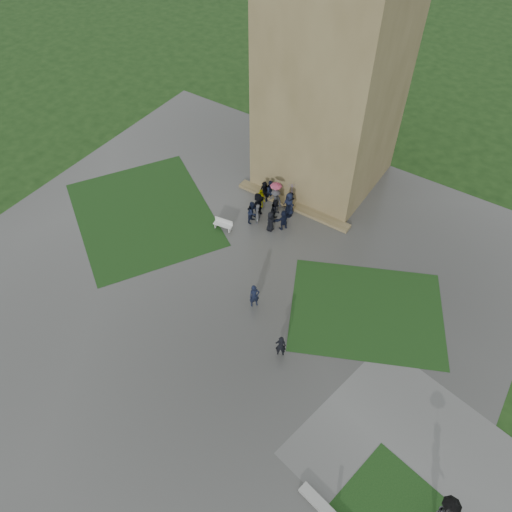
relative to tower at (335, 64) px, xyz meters
The scene contains 11 objects.
ground 17.49m from the tower, 90.00° to the right, with size 120.00×120.00×0.00m, color black.
plaza 15.81m from the tower, 90.00° to the right, with size 34.00×34.00×0.02m, color #3A3A38.
lawn_inset_left 16.55m from the tower, 127.69° to the right, with size 11.00×9.00×0.01m, color black.
lawn_inset_right 15.90m from the tower, 49.64° to the right, with size 9.00×7.00×0.01m, color black.
tower is the anchor object (origin of this frame).
tower_plinth 9.90m from the tower, 90.00° to the right, with size 9.00×0.80×0.22m, color brown.
bench 12.78m from the tower, 107.50° to the right, with size 1.39×0.63×0.78m.
visitor_cluster 10.00m from the tower, 97.90° to the right, with size 3.68×3.52×2.46m.
pedestrian_mid 15.83m from the tower, 78.89° to the right, with size 0.63×0.41×1.71m, color black.
pedestrian_near 18.33m from the tower, 69.60° to the right, with size 0.60×0.39×1.63m, color black.
pedestrian_path 25.84m from the tower, 49.37° to the right, with size 0.79×0.90×2.34m.
Camera 1 is at (12.77, -13.44, 24.36)m, focal length 35.00 mm.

